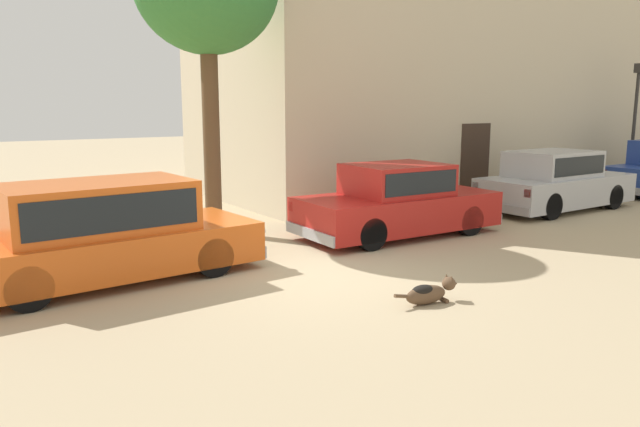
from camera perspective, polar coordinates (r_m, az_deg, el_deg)
The scene contains 7 objects.
ground_plane at distance 9.53m, azimuth -0.68°, elevation -5.67°, with size 80.00×80.00×0.00m, color tan.
parked_sedan_nearest at distance 9.56m, azimuth -19.72°, elevation -1.41°, with size 4.62×2.11×1.50m.
parked_sedan_second at distance 12.22m, azimuth 7.32°, elevation 1.24°, with size 4.30×1.85×1.45m.
parked_sedan_third at distance 16.14m, azimuth 21.29°, elevation 2.92°, with size 4.45×1.81×1.48m.
apartment_block at distance 21.18m, azimuth 13.31°, elevation 15.98°, with size 17.08×6.24×9.62m.
stray_dog_spotted at distance 8.22m, azimuth 10.29°, elevation -7.31°, with size 1.01×0.28×0.36m.
street_lamp at distance 21.15m, azimuth 27.63°, elevation 8.69°, with size 0.22×0.22×3.83m.
Camera 1 is at (-4.92, -7.73, 2.63)m, focal length 33.89 mm.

